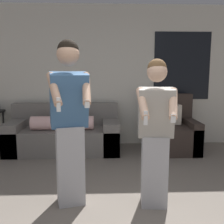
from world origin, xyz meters
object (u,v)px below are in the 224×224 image
Objects in this scene: couch at (64,134)px; person_left at (69,122)px; armchair at (170,132)px; person_right at (155,133)px.

couch is 1.12× the size of person_left.
armchair is 0.58× the size of person_left.
couch is 2.44m from person_right.
person_left is at bearing -129.97° from armchair.
armchair is at bearing 50.03° from person_left.
person_left reaches higher than person_right.
armchair is at bearing 70.61° from person_right.
person_left is (-1.60, -1.91, 0.58)m from armchair.
person_right is (1.25, -2.04, 0.50)m from couch.
couch is 1.26× the size of person_right.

